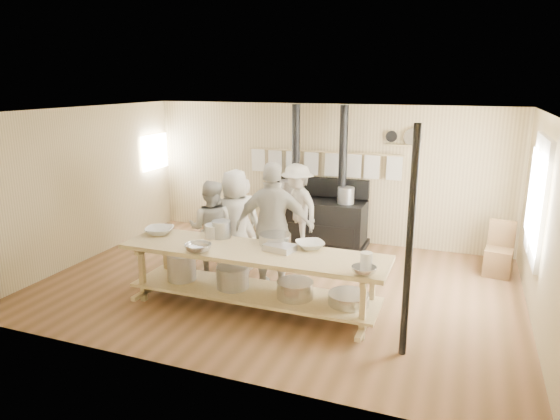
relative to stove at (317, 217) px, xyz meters
The scene contains 24 objects.
ground 2.18m from the stove, 89.82° to the right, with size 7.00×7.00×0.00m, color brown.
room_shell 2.39m from the stove, 89.82° to the right, with size 7.00×7.00×7.00m.
window_right 3.92m from the stove, 23.58° to the right, with size 0.09×1.50×1.65m.
left_opening 3.61m from the stove, behind, with size 0.00×0.90×0.90m.
stove is the anchor object (origin of this frame).
towel_rail 1.07m from the stove, 88.68° to the left, with size 3.00×0.04×0.47m.
back_wall_shelf 2.11m from the stove, 12.13° to the left, with size 0.63×0.14×0.32m.
prep_table 3.02m from the stove, 90.04° to the right, with size 3.60×0.90×0.85m.
support_post 4.11m from the stove, 59.33° to the right, with size 0.08×0.08×2.60m, color black.
cook_far_left 1.84m from the stove, 116.24° to the right, with size 0.55×0.36×1.52m, color #B8B2A2.
cook_left 2.39m from the stove, 117.45° to the right, with size 0.75×0.58×1.54m, color #B8B2A2.
cook_center 2.04m from the stove, 113.46° to the right, with size 0.82×0.53×1.68m, color #B8B2A2.
cook_right 2.34m from the stove, 89.33° to the right, with size 1.12×0.47×1.91m, color #B8B2A2.
cook_by_window 0.56m from the stove, 121.57° to the right, with size 1.02×0.59×1.58m, color #B8B2A2.
chair 3.21m from the stove, ahead, with size 0.46×0.46×0.87m.
bowl_white_a 3.26m from the stove, 118.44° to the right, with size 0.40×0.40×0.10m, color white.
bowl_steel_a 3.43m from the stove, 100.47° to the right, with size 0.35×0.35×0.11m, color silver.
bowl_white_b 2.80m from the stove, 75.41° to the right, with size 0.37×0.37×0.09m, color white.
bowl_steel_b 3.71m from the stove, 65.06° to the right, with size 0.29×0.29×0.09m, color silver.
roasting_pan 2.97m from the stove, 83.08° to the right, with size 0.39×0.26×0.09m, color #B2B2B7.
mixing_bowl_large 2.72m from the stove, 85.74° to the right, with size 0.44×0.44×0.14m, color silver.
bucket_galv 2.79m from the stove, 102.98° to the right, with size 0.27×0.27×0.24m, color gray.
deep_bowl_enamel 2.81m from the stove, 104.98° to the right, with size 0.29×0.29×0.18m, color white.
pitcher 3.62m from the stove, 64.30° to the right, with size 0.14×0.14×0.23m, color white.
Camera 1 is at (2.55, -6.60, 3.01)m, focal length 32.00 mm.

